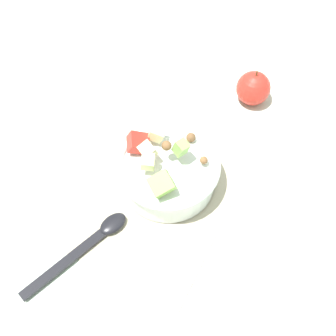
# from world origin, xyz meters

# --- Properties ---
(ground_plane) EXTENTS (2.40, 2.40, 0.00)m
(ground_plane) POSITION_xyz_m (0.00, 0.00, 0.00)
(ground_plane) COLOR silver
(placemat) EXTENTS (0.47, 0.30, 0.01)m
(placemat) POSITION_xyz_m (0.00, 0.00, 0.00)
(placemat) COLOR #BCB299
(placemat) RESTS_ON ground_plane
(salad_bowl) EXTENTS (0.21, 0.21, 0.12)m
(salad_bowl) POSITION_xyz_m (0.01, 0.01, 0.05)
(salad_bowl) COLOR white
(salad_bowl) RESTS_ON placemat
(serving_spoon) EXTENTS (0.23, 0.10, 0.01)m
(serving_spoon) POSITION_xyz_m (0.19, -0.05, 0.01)
(serving_spoon) COLOR black
(serving_spoon) RESTS_ON placemat
(whole_apple) EXTENTS (0.08, 0.08, 0.09)m
(whole_apple) POSITION_xyz_m (-0.29, 0.08, 0.04)
(whole_apple) COLOR red
(whole_apple) RESTS_ON ground_plane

